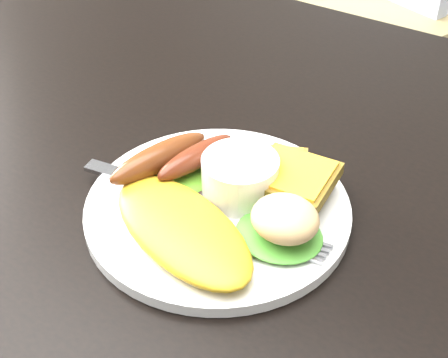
% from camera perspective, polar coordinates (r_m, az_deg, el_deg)
% --- Properties ---
extents(dining_table, '(1.20, 0.80, 0.04)m').
position_cam_1_polar(dining_table, '(0.61, -1.85, -0.45)').
color(dining_table, black).
rests_on(dining_table, ground).
extents(dining_chair, '(0.52, 0.52, 0.05)m').
position_cam_1_polar(dining_chair, '(1.60, 11.24, 13.56)').
color(dining_chair, tan).
rests_on(dining_chair, ground).
extents(plate, '(0.23, 0.23, 0.01)m').
position_cam_1_polar(plate, '(0.54, -0.58, -2.71)').
color(plate, white).
rests_on(plate, dining_table).
extents(lettuce_left, '(0.09, 0.08, 0.01)m').
position_cam_1_polar(lettuce_left, '(0.56, -4.57, 0.68)').
color(lettuce_left, '#348B1B').
rests_on(lettuce_left, plate).
extents(lettuce_right, '(0.07, 0.07, 0.01)m').
position_cam_1_polar(lettuce_right, '(0.50, 5.05, -5.09)').
color(lettuce_right, '#2C8822').
rests_on(lettuce_right, plate).
extents(omelette, '(0.17, 0.12, 0.02)m').
position_cam_1_polar(omelette, '(0.50, -3.87, -4.54)').
color(omelette, gold).
rests_on(omelette, plate).
extents(sausage_a, '(0.05, 0.11, 0.03)m').
position_cam_1_polar(sausage_a, '(0.56, -5.94, 1.94)').
color(sausage_a, brown).
rests_on(sausage_a, lettuce_left).
extents(sausage_b, '(0.04, 0.09, 0.02)m').
position_cam_1_polar(sausage_b, '(0.55, -2.58, 2.02)').
color(sausage_b, '#5D1C12').
rests_on(sausage_b, lettuce_left).
extents(ramekin, '(0.09, 0.09, 0.04)m').
position_cam_1_polar(ramekin, '(0.54, 1.47, 0.13)').
color(ramekin, white).
rests_on(ramekin, plate).
extents(toast_a, '(0.09, 0.09, 0.01)m').
position_cam_1_polar(toast_a, '(0.56, 3.92, 0.59)').
color(toast_a, brown).
rests_on(toast_a, plate).
extents(toast_b, '(0.07, 0.07, 0.01)m').
position_cam_1_polar(toast_b, '(0.53, 6.41, 0.08)').
color(toast_b, '#7B6216').
rests_on(toast_b, toast_a).
extents(potato_salad, '(0.06, 0.06, 0.03)m').
position_cam_1_polar(potato_salad, '(0.49, 5.61, -3.62)').
color(potato_salad, beige).
rests_on(potato_salad, lettuce_right).
extents(fork, '(0.18, 0.04, 0.00)m').
position_cam_1_polar(fork, '(0.55, -4.73, -0.98)').
color(fork, '#ADAFB7').
rests_on(fork, plate).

